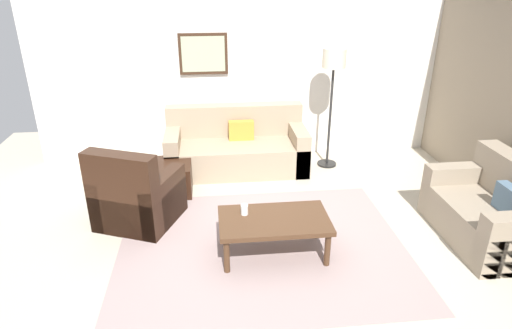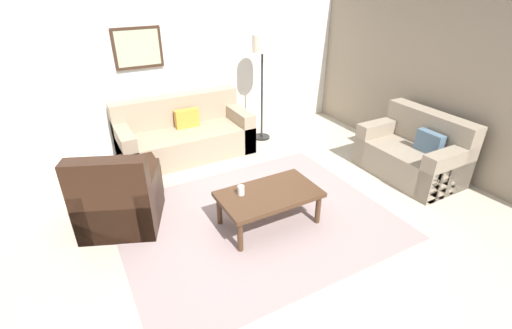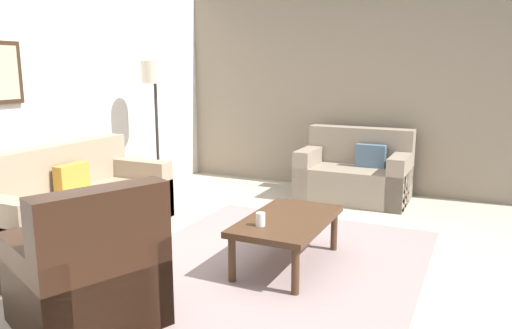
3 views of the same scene
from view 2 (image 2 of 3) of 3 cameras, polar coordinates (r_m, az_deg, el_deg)
The scene contains 12 objects.
ground_plane at distance 4.23m, azimuth -0.03°, elevation -8.77°, with size 8.00×8.00×0.00m, color #B2A893.
rear_partition at distance 5.91m, azimuth -12.80°, elevation 16.34°, with size 6.00×0.12×2.80m, color silver.
stone_feature_panel at distance 5.62m, azimuth 28.68°, elevation 13.09°, with size 0.12×5.20×2.80m, color gray.
area_rug at distance 4.23m, azimuth -0.03°, elevation -8.73°, with size 2.99×2.39×0.01m, color gray.
couch_main at distance 5.74m, azimuth -11.35°, elevation 4.55°, with size 1.98×0.90×0.88m.
couch_loveseat at distance 5.48m, azimuth 23.76°, elevation 1.50°, with size 0.83×1.33×0.88m.
armchair_leather at distance 4.24m, azimuth -20.76°, elevation -5.73°, with size 1.05×1.05×0.95m.
ottoman at distance 4.98m, azimuth -18.52°, elevation -1.49°, with size 0.56×0.56×0.40m, color black.
coffee_table at distance 3.99m, azimuth 2.07°, elevation -5.06°, with size 1.10×0.64×0.41m.
cup at distance 3.90m, azimuth -2.36°, elevation -4.11°, with size 0.07×0.07×0.11m, color white.
lamp_standing at distance 5.85m, azimuth 0.99°, elevation 16.97°, with size 0.32×0.32×1.71m.
framed_artwork at distance 5.67m, azimuth -18.16°, elevation 17.08°, with size 0.69×0.04×0.57m.
Camera 2 is at (-1.63, -2.97, 2.54)m, focal length 25.33 mm.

